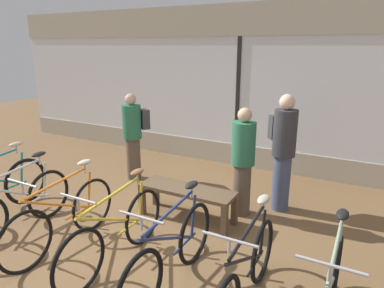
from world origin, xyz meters
name	(u,v)px	position (x,y,z in m)	size (l,w,h in m)	color
ground_plane	(133,248)	(0.00, 0.00, 0.00)	(24.00, 24.00, 0.00)	brown
shop_back_wall	(239,87)	(0.00, 3.53, 1.64)	(12.00, 0.08, 3.20)	#B2A893
bicycle_left	(19,205)	(-1.56, -0.39, 0.39)	(0.46, 1.70, 1.04)	black
bicycle_center_left	(63,217)	(-0.76, -0.36, 0.40)	(0.46, 1.75, 1.04)	black
bicycle_center	(116,233)	(0.04, -0.33, 0.40)	(0.46, 1.78, 1.04)	black
bicycle_center_right	(172,253)	(0.80, -0.37, 0.39)	(0.46, 1.76, 1.04)	black
bicycle_right	(247,274)	(1.58, -0.31, 0.38)	(0.46, 1.71, 1.02)	black
display_bench	(187,194)	(0.23, 0.98, 0.39)	(1.40, 0.44, 0.48)	brown
customer_near_rack	(243,160)	(0.86, 1.51, 0.84)	(0.36, 0.36, 1.60)	brown
customer_by_window	(133,134)	(-1.41, 1.91, 0.86)	(0.51, 0.56, 1.61)	brown
customer_mid_floor	(283,149)	(1.32, 1.94, 0.96)	(0.54, 0.55, 1.77)	#424C6B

